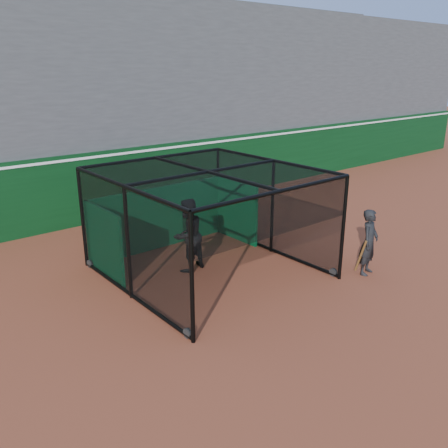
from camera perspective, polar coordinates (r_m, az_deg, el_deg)
ground at (r=11.34m, az=5.07°, el=-9.60°), size 120.00×120.00×0.00m
outfield_wall at (r=17.57m, az=-14.64°, el=4.59°), size 50.00×0.50×2.50m
grandstand at (r=20.61m, az=-20.07°, el=15.05°), size 50.00×7.85×8.95m
batting_cage at (r=12.49m, az=-1.93°, el=0.07°), size 4.84×5.17×2.77m
batter at (r=12.76m, az=-4.39°, el=-1.36°), size 1.12×0.96×2.01m
on_deck_player at (r=13.12m, az=17.05°, el=-2.11°), size 0.74×0.59×1.79m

